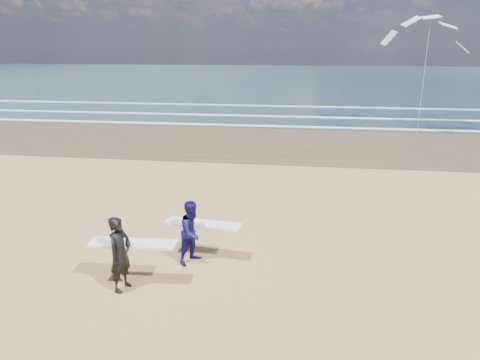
# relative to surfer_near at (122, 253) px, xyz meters

# --- Properties ---
(ocean) EXTENTS (220.00, 100.00, 0.02)m
(ocean) POSITION_rel_surfer_near_xyz_m (20.18, 72.12, -0.98)
(ocean) COLOR #1B323B
(ocean) RESTS_ON ground
(surfer_near) EXTENTS (2.23, 1.07, 1.96)m
(surfer_near) POSITION_rel_surfer_near_xyz_m (0.00, 0.00, 0.00)
(surfer_near) COLOR black
(surfer_near) RESTS_ON ground
(surfer_far) EXTENTS (2.24, 1.28, 1.82)m
(surfer_far) POSITION_rel_surfer_near_xyz_m (1.41, 1.66, -0.08)
(surfer_far) COLOR #0F0D4A
(surfer_far) RESTS_ON ground
(kite_1) EXTENTS (6.22, 4.78, 9.03)m
(kite_1) POSITION_rel_surfer_near_xyz_m (12.99, 24.17, 4.17)
(kite_1) COLOR slate
(kite_1) RESTS_ON ground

